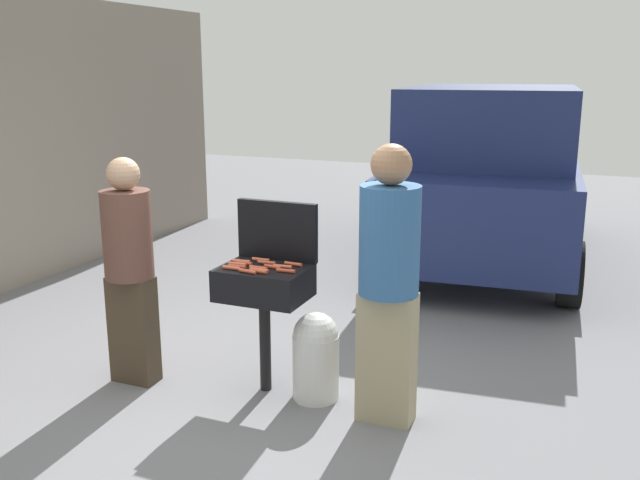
{
  "coord_description": "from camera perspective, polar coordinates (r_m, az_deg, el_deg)",
  "views": [
    {
      "loc": [
        2.41,
        -3.95,
        2.23
      ],
      "look_at": [
        0.5,
        0.65,
        1.0
      ],
      "focal_mm": 39.44,
      "sensor_mm": 36.0,
      "label": 1
    }
  ],
  "objects": [
    {
      "name": "hot_dog_4",
      "position": [
        4.75,
        -5.03,
        -2.27
      ],
      "size": [
        0.13,
        0.03,
        0.03
      ],
      "primitive_type": "cylinder",
      "rotation": [
        0.0,
        1.57,
        -0.01
      ],
      "color": "#B74C33",
      "rests_on": "bbq_grill"
    },
    {
      "name": "hot_dog_10",
      "position": [
        4.68,
        -5.89,
        -2.54
      ],
      "size": [
        0.13,
        0.04,
        0.03
      ],
      "primitive_type": "cylinder",
      "rotation": [
        0.0,
        1.57,
        -0.11
      ],
      "color": "#B74C33",
      "rests_on": "bbq_grill"
    },
    {
      "name": "person_left",
      "position": [
        5.12,
        -15.23,
        -1.84
      ],
      "size": [
        0.34,
        0.34,
        1.64
      ],
      "rotation": [
        0.0,
        0.0,
        -0.26
      ],
      "color": "#3F3323",
      "rests_on": "ground"
    },
    {
      "name": "ground_plane",
      "position": [
        5.13,
        -8.12,
        -12.03
      ],
      "size": [
        24.0,
        24.0,
        0.0
      ],
      "primitive_type": "plane",
      "color": "slate"
    },
    {
      "name": "hot_dog_3",
      "position": [
        4.67,
        -5.03,
        -2.55
      ],
      "size": [
        0.13,
        0.03,
        0.03
      ],
      "primitive_type": "cylinder",
      "rotation": [
        0.0,
        1.57,
        -0.06
      ],
      "color": "#AD4228",
      "rests_on": "bbq_grill"
    },
    {
      "name": "grill_lid_open",
      "position": [
        4.94,
        -3.48,
        0.76
      ],
      "size": [
        0.6,
        0.05,
        0.42
      ],
      "primitive_type": "cube",
      "color": "black",
      "rests_on": "bbq_grill"
    },
    {
      "name": "bbq_grill",
      "position": [
        4.84,
        -4.56,
        -3.84
      ],
      "size": [
        0.6,
        0.44,
        0.9
      ],
      "color": "black",
      "rests_on": "ground"
    },
    {
      "name": "hot_dog_6",
      "position": [
        4.92,
        -6.41,
        -1.73
      ],
      "size": [
        0.13,
        0.04,
        0.03
      ],
      "primitive_type": "cylinder",
      "rotation": [
        0.0,
        1.57,
        0.11
      ],
      "color": "#C6593D",
      "rests_on": "bbq_grill"
    },
    {
      "name": "parked_minivan",
      "position": [
        8.4,
        13.59,
        5.22
      ],
      "size": [
        2.34,
        4.55,
        2.02
      ],
      "rotation": [
        0.0,
        0.0,
        3.23
      ],
      "color": "navy",
      "rests_on": "ground"
    },
    {
      "name": "hot_dog_5",
      "position": [
        4.76,
        -3.85,
        -2.19
      ],
      "size": [
        0.13,
        0.04,
        0.03
      ],
      "primitive_type": "cylinder",
      "rotation": [
        0.0,
        1.57,
        -0.11
      ],
      "color": "#AD4228",
      "rests_on": "bbq_grill"
    },
    {
      "name": "hot_dog_0",
      "position": [
        4.67,
        -2.79,
        -2.51
      ],
      "size": [
        0.13,
        0.04,
        0.03
      ],
      "primitive_type": "cylinder",
      "rotation": [
        0.0,
        1.57,
        0.07
      ],
      "color": "#AD4228",
      "rests_on": "bbq_grill"
    },
    {
      "name": "hot_dog_8",
      "position": [
        4.79,
        -6.74,
        -2.16
      ],
      "size": [
        0.13,
        0.03,
        0.03
      ],
      "primitive_type": "cylinder",
      "rotation": [
        0.0,
        1.57,
        0.07
      ],
      "color": "#AD4228",
      "rests_on": "bbq_grill"
    },
    {
      "name": "hot_dog_11",
      "position": [
        4.82,
        -2.18,
        -1.96
      ],
      "size": [
        0.13,
        0.03,
        0.03
      ],
      "primitive_type": "cylinder",
      "rotation": [
        0.0,
        1.57,
        -0.07
      ],
      "color": "#B74C33",
      "rests_on": "bbq_grill"
    },
    {
      "name": "propane_tank",
      "position": [
        4.86,
        -0.34,
        -9.25
      ],
      "size": [
        0.32,
        0.32,
        0.62
      ],
      "color": "silver",
      "rests_on": "ground"
    },
    {
      "name": "hot_dog_12",
      "position": [
        4.77,
        -3.06,
        -2.16
      ],
      "size": [
        0.13,
        0.04,
        0.03
      ],
      "primitive_type": "cylinder",
      "rotation": [
        0.0,
        1.57,
        0.07
      ],
      "color": "#C6593D",
      "rests_on": "bbq_grill"
    },
    {
      "name": "person_right",
      "position": [
        4.37,
        5.59,
        -2.93
      ],
      "size": [
        0.38,
        0.38,
        1.79
      ],
      "rotation": [
        0.0,
        0.0,
        3.34
      ],
      "color": "gray",
      "rests_on": "ground"
    },
    {
      "name": "hot_dog_7",
      "position": [
        4.85,
        -6.72,
        -1.96
      ],
      "size": [
        0.13,
        0.03,
        0.03
      ],
      "primitive_type": "cylinder",
      "rotation": [
        0.0,
        1.57,
        0.04
      ],
      "color": "#C6593D",
      "rests_on": "bbq_grill"
    },
    {
      "name": "hot_dog_14",
      "position": [
        4.95,
        -4.82,
        -1.6
      ],
      "size": [
        0.13,
        0.03,
        0.03
      ],
      "primitive_type": "cylinder",
      "rotation": [
        0.0,
        1.57,
        0.01
      ],
      "color": "#C6593D",
      "rests_on": "bbq_grill"
    },
    {
      "name": "hot_dog_9",
      "position": [
        4.7,
        -4.95,
        -2.45
      ],
      "size": [
        0.13,
        0.03,
        0.03
      ],
      "primitive_type": "cylinder",
      "rotation": [
        0.0,
        1.57,
        0.02
      ],
      "color": "#C6593D",
      "rests_on": "bbq_grill"
    },
    {
      "name": "hot_dog_2",
      "position": [
        4.87,
        -4.35,
        -1.84
      ],
      "size": [
        0.13,
        0.03,
        0.03
      ],
      "primitive_type": "cylinder",
      "rotation": [
        0.0,
        1.57,
        0.04
      ],
      "color": "#B74C33",
      "rests_on": "bbq_grill"
    },
    {
      "name": "hot_dog_1",
      "position": [
        4.87,
        -6.2,
        -1.88
      ],
      "size": [
        0.13,
        0.03,
        0.03
      ],
      "primitive_type": "cylinder",
      "rotation": [
        0.0,
        1.57,
        -0.06
      ],
      "color": "#AD4228",
      "rests_on": "bbq_grill"
    },
    {
      "name": "hot_dog_13",
      "position": [
        4.77,
        -7.19,
        -2.26
      ],
      "size": [
        0.13,
        0.03,
        0.03
      ],
      "primitive_type": "cylinder",
      "rotation": [
        0.0,
        1.57,
        0.0
      ],
      "color": "#C6593D",
      "rests_on": "bbq_grill"
    }
  ]
}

